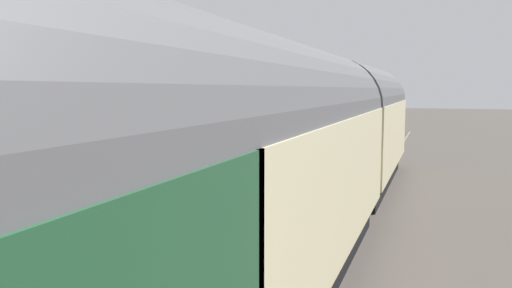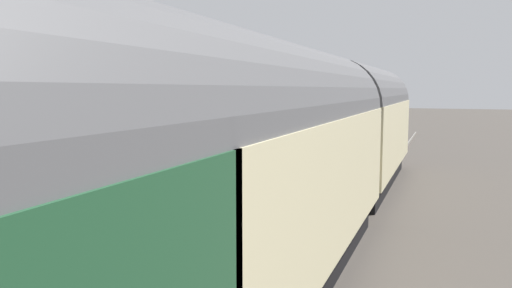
{
  "view_description": "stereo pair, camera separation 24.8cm",
  "coord_description": "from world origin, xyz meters",
  "px_view_note": "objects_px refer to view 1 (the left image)",
  "views": [
    {
      "loc": [
        -14.86,
        -3.55,
        3.48
      ],
      "look_at": [
        -0.98,
        1.5,
        1.84
      ],
      "focal_mm": 34.88,
      "sensor_mm": 36.0,
      "label": 1
    },
    {
      "loc": [
        -14.77,
        -3.78,
        3.48
      ],
      "look_at": [
        -0.98,
        1.5,
        1.84
      ],
      "focal_mm": 34.88,
      "sensor_mm": 36.0,
      "label": 2
    }
  ],
  "objects_px": {
    "bench_by_lamp": "(244,149)",
    "lamp_post_platform": "(257,86)",
    "train": "(288,155)",
    "tree_far_left": "(92,73)",
    "bench_platform_end": "(306,130)",
    "station_sign_board": "(296,125)",
    "planter_by_door": "(219,163)",
    "planter_corner_building": "(318,140)",
    "planter_bench_left": "(304,145)",
    "tree_mid_background": "(69,79)",
    "station_building": "(48,132)",
    "bench_near_building": "(289,135)"
  },
  "relations": [
    {
      "from": "planter_corner_building",
      "to": "tree_far_left",
      "type": "relative_size",
      "value": 0.12
    },
    {
      "from": "station_building",
      "to": "tree_far_left",
      "type": "bearing_deg",
      "value": 34.69
    },
    {
      "from": "station_building",
      "to": "lamp_post_platform",
      "type": "xyz_separation_m",
      "value": [
        5.48,
        -3.44,
        1.15
      ]
    },
    {
      "from": "bench_near_building",
      "to": "station_sign_board",
      "type": "distance_m",
      "value": 3.61
    },
    {
      "from": "tree_far_left",
      "to": "tree_mid_background",
      "type": "bearing_deg",
      "value": -155.28
    },
    {
      "from": "bench_by_lamp",
      "to": "planter_by_door",
      "type": "bearing_deg",
      "value": 177.4
    },
    {
      "from": "bench_by_lamp",
      "to": "tree_far_left",
      "type": "distance_m",
      "value": 15.43
    },
    {
      "from": "train",
      "to": "bench_platform_end",
      "type": "height_order",
      "value": "train"
    },
    {
      "from": "bench_platform_end",
      "to": "planter_by_door",
      "type": "height_order",
      "value": "bench_platform_end"
    },
    {
      "from": "bench_near_building",
      "to": "planter_bench_left",
      "type": "xyz_separation_m",
      "value": [
        -2.37,
        -1.34,
        -0.16
      ]
    },
    {
      "from": "planter_by_door",
      "to": "tree_mid_background",
      "type": "relative_size",
      "value": 0.12
    },
    {
      "from": "bench_by_lamp",
      "to": "bench_platform_end",
      "type": "xyz_separation_m",
      "value": [
        9.15,
        0.03,
        0.0
      ]
    },
    {
      "from": "station_building",
      "to": "bench_by_lamp",
      "type": "height_order",
      "value": "station_building"
    },
    {
      "from": "planter_corner_building",
      "to": "tree_far_left",
      "type": "bearing_deg",
      "value": 82.26
    },
    {
      "from": "train",
      "to": "bench_platform_end",
      "type": "relative_size",
      "value": 19.62
    },
    {
      "from": "train",
      "to": "lamp_post_platform",
      "type": "xyz_separation_m",
      "value": [
        5.97,
        2.78,
        1.36
      ]
    },
    {
      "from": "planter_by_door",
      "to": "bench_platform_end",
      "type": "bearing_deg",
      "value": -0.29
    },
    {
      "from": "train",
      "to": "tree_far_left",
      "type": "bearing_deg",
      "value": 46.98
    },
    {
      "from": "tree_far_left",
      "to": "planter_by_door",
      "type": "bearing_deg",
      "value": -128.27
    },
    {
      "from": "tree_mid_background",
      "to": "planter_by_door",
      "type": "bearing_deg",
      "value": -117.94
    },
    {
      "from": "bench_by_lamp",
      "to": "lamp_post_platform",
      "type": "bearing_deg",
      "value": -144.94
    },
    {
      "from": "train",
      "to": "lamp_post_platform",
      "type": "bearing_deg",
      "value": 24.94
    },
    {
      "from": "bench_near_building",
      "to": "bench_platform_end",
      "type": "bearing_deg",
      "value": -0.64
    },
    {
      "from": "planter_corner_building",
      "to": "planter_bench_left",
      "type": "xyz_separation_m",
      "value": [
        -2.44,
        0.03,
        0.05
      ]
    },
    {
      "from": "bench_by_lamp",
      "to": "lamp_post_platform",
      "type": "relative_size",
      "value": 0.36
    },
    {
      "from": "planter_bench_left",
      "to": "tree_mid_background",
      "type": "bearing_deg",
      "value": 89.93
    },
    {
      "from": "bench_by_lamp",
      "to": "planter_corner_building",
      "type": "height_order",
      "value": "bench_by_lamp"
    },
    {
      "from": "bench_near_building",
      "to": "tree_mid_background",
      "type": "distance_m",
      "value": 11.3
    },
    {
      "from": "station_building",
      "to": "station_sign_board",
      "type": "distance_m",
      "value": 10.34
    },
    {
      "from": "train",
      "to": "planter_bench_left",
      "type": "distance_m",
      "value": 11.47
    },
    {
      "from": "bench_by_lamp",
      "to": "station_sign_board",
      "type": "bearing_deg",
      "value": -22.98
    },
    {
      "from": "station_building",
      "to": "station_sign_board",
      "type": "bearing_deg",
      "value": -20.23
    },
    {
      "from": "station_building",
      "to": "bench_near_building",
      "type": "distance_m",
      "value": 13.27
    },
    {
      "from": "lamp_post_platform",
      "to": "tree_mid_background",
      "type": "xyz_separation_m",
      "value": [
        5.17,
        11.82,
        0.41
      ]
    },
    {
      "from": "planter_by_door",
      "to": "station_sign_board",
      "type": "bearing_deg",
      "value": -14.89
    },
    {
      "from": "train",
      "to": "tree_far_left",
      "type": "xyz_separation_m",
      "value": [
        15.49,
        16.6,
        2.23
      ]
    },
    {
      "from": "station_sign_board",
      "to": "tree_mid_background",
      "type": "bearing_deg",
      "value": 85.4
    },
    {
      "from": "bench_by_lamp",
      "to": "bench_platform_end",
      "type": "bearing_deg",
      "value": 0.21
    },
    {
      "from": "tree_mid_background",
      "to": "tree_far_left",
      "type": "distance_m",
      "value": 4.81
    },
    {
      "from": "train",
      "to": "planter_by_door",
      "type": "relative_size",
      "value": 38.22
    },
    {
      "from": "planter_corner_building",
      "to": "tree_far_left",
      "type": "height_order",
      "value": "tree_far_left"
    },
    {
      "from": "tree_mid_background",
      "to": "bench_near_building",
      "type": "bearing_deg",
      "value": -77.61
    },
    {
      "from": "planter_by_door",
      "to": "tree_far_left",
      "type": "distance_m",
      "value": 16.52
    },
    {
      "from": "station_sign_board",
      "to": "bench_near_building",
      "type": "bearing_deg",
      "value": 20.36
    },
    {
      "from": "train",
      "to": "station_building",
      "type": "relative_size",
      "value": 3.52
    },
    {
      "from": "bench_by_lamp",
      "to": "tree_mid_background",
      "type": "bearing_deg",
      "value": 71.05
    },
    {
      "from": "bench_near_building",
      "to": "planter_by_door",
      "type": "bearing_deg",
      "value": 179.84
    },
    {
      "from": "planter_corner_building",
      "to": "tree_mid_background",
      "type": "height_order",
      "value": "tree_mid_background"
    },
    {
      "from": "planter_by_door",
      "to": "lamp_post_platform",
      "type": "distance_m",
      "value": 2.76
    },
    {
      "from": "bench_platform_end",
      "to": "station_sign_board",
      "type": "height_order",
      "value": "station_sign_board"
    }
  ]
}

